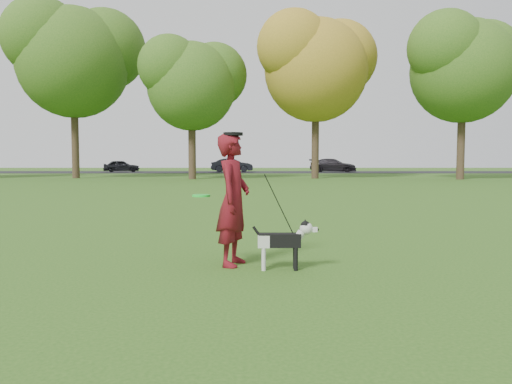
{
  "coord_description": "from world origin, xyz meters",
  "views": [
    {
      "loc": [
        0.02,
        -6.47,
        1.4
      ],
      "look_at": [
        0.03,
        0.01,
        0.95
      ],
      "focal_mm": 35.0,
      "sensor_mm": 36.0,
      "label": 1
    }
  ],
  "objects_px": {
    "car_left": "(121,166)",
    "dog": "(285,239)",
    "car_right": "(333,165)",
    "car_mid": "(232,165)",
    "man": "(233,200)"
  },
  "relations": [
    {
      "from": "car_left",
      "to": "dog",
      "type": "bearing_deg",
      "value": -176.84
    },
    {
      "from": "dog",
      "to": "car_right",
      "type": "bearing_deg",
      "value": 80.27
    },
    {
      "from": "dog",
      "to": "car_mid",
      "type": "distance_m",
      "value": 40.4
    },
    {
      "from": "car_left",
      "to": "car_mid",
      "type": "height_order",
      "value": "car_mid"
    },
    {
      "from": "dog",
      "to": "car_right",
      "type": "relative_size",
      "value": 0.19
    },
    {
      "from": "dog",
      "to": "car_mid",
      "type": "bearing_deg",
      "value": 93.53
    },
    {
      "from": "man",
      "to": "dog",
      "type": "xyz_separation_m",
      "value": [
        0.65,
        -0.26,
        -0.47
      ]
    },
    {
      "from": "man",
      "to": "car_right",
      "type": "distance_m",
      "value": 40.77
    },
    {
      "from": "dog",
      "to": "car_mid",
      "type": "xyz_separation_m",
      "value": [
        -2.49,
        40.33,
        0.27
      ]
    },
    {
      "from": "man",
      "to": "car_mid",
      "type": "bearing_deg",
      "value": 17.55
    },
    {
      "from": "man",
      "to": "dog",
      "type": "relative_size",
      "value": 2.06
    },
    {
      "from": "dog",
      "to": "car_left",
      "type": "xyz_separation_m",
      "value": [
        -12.81,
        40.33,
        0.19
      ]
    },
    {
      "from": "car_left",
      "to": "car_mid",
      "type": "distance_m",
      "value": 10.32
    },
    {
      "from": "man",
      "to": "dog",
      "type": "distance_m",
      "value": 0.84
    },
    {
      "from": "dog",
      "to": "car_left",
      "type": "relative_size",
      "value": 0.25
    }
  ]
}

